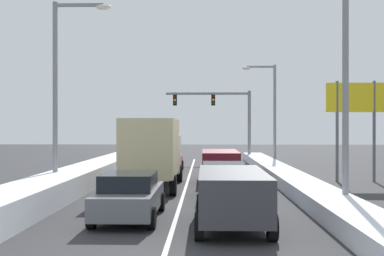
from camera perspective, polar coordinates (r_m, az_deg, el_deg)
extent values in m
plane|color=#333335|center=(22.53, -0.92, -7.51)|extent=(120.00, 120.00, 0.00)
cube|color=silver|center=(25.96, -0.59, -6.48)|extent=(0.14, 38.08, 0.01)
cube|color=white|center=(26.27, 11.10, -5.73)|extent=(1.63, 38.08, 0.63)
cube|color=white|center=(26.63, -12.11, -5.31)|extent=(2.01, 38.08, 0.94)
cube|color=#38383D|center=(14.59, 4.73, -7.55)|extent=(1.95, 4.90, 1.25)
cube|color=black|center=(12.17, 5.38, -7.77)|extent=(1.56, 0.06, 0.55)
cube|color=red|center=(12.21, 1.67, -9.53)|extent=(0.20, 0.08, 0.28)
cube|color=red|center=(12.32, 9.05, -9.45)|extent=(0.20, 0.08, 0.28)
cylinder|color=black|center=(16.35, 1.01, -9.10)|extent=(0.25, 0.74, 0.74)
cylinder|color=black|center=(16.45, 7.76, -9.05)|extent=(0.25, 0.74, 0.74)
cylinder|color=black|center=(13.01, 0.88, -11.51)|extent=(0.25, 0.74, 0.74)
cylinder|color=black|center=(13.13, 9.41, -11.40)|extent=(0.25, 0.74, 0.74)
cube|color=navy|center=(20.41, 3.63, -6.52)|extent=(1.82, 4.50, 0.70)
cube|color=black|center=(20.20, 3.65, -4.87)|extent=(1.64, 2.20, 0.55)
cube|color=red|center=(18.20, 1.70, -6.95)|extent=(0.24, 0.08, 0.14)
cube|color=red|center=(18.25, 6.07, -6.93)|extent=(0.24, 0.08, 0.14)
cylinder|color=black|center=(21.97, 1.14, -6.83)|extent=(0.22, 0.66, 0.66)
cylinder|color=black|center=(22.03, 5.81, -6.82)|extent=(0.22, 0.66, 0.66)
cylinder|color=black|center=(18.90, 1.08, -7.97)|extent=(0.22, 0.66, 0.66)
cylinder|color=black|center=(18.97, 6.52, -7.94)|extent=(0.22, 0.66, 0.66)
cube|color=maroon|center=(26.86, 3.32, -4.03)|extent=(1.95, 4.90, 1.25)
cube|color=black|center=(24.43, 3.50, -3.80)|extent=(1.56, 0.06, 0.55)
cube|color=red|center=(24.46, 1.66, -4.68)|extent=(0.20, 0.08, 0.28)
cube|color=red|center=(24.51, 5.33, -4.67)|extent=(0.20, 0.08, 0.28)
cylinder|color=black|center=(28.59, 1.29, -5.14)|extent=(0.25, 0.74, 0.74)
cylinder|color=black|center=(28.65, 5.13, -5.13)|extent=(0.25, 0.74, 0.74)
cylinder|color=black|center=(25.21, 1.26, -5.85)|extent=(0.25, 0.74, 0.74)
cylinder|color=black|center=(25.27, 5.62, -5.83)|extent=(0.25, 0.74, 0.74)
cube|color=slate|center=(16.05, -7.33, -8.34)|extent=(1.82, 4.50, 0.70)
cube|color=black|center=(15.82, -7.41, -6.25)|extent=(1.64, 2.20, 0.55)
cube|color=red|center=(14.02, -11.56, -9.08)|extent=(0.24, 0.08, 0.14)
cube|color=red|center=(13.78, -5.87, -9.24)|extent=(0.24, 0.08, 0.14)
cylinder|color=black|center=(17.75, -9.42, -8.50)|extent=(0.22, 0.66, 0.66)
cylinder|color=black|center=(17.51, -3.63, -8.62)|extent=(0.22, 0.66, 0.66)
cylinder|color=black|center=(14.76, -11.74, -10.27)|extent=(0.22, 0.66, 0.66)
cylinder|color=black|center=(14.46, -4.74, -10.48)|extent=(0.22, 0.66, 0.66)
cube|color=silver|center=(26.28, -3.95, -3.00)|extent=(2.35, 2.20, 2.00)
cube|color=#D1C18C|center=(22.68, -4.82, -2.23)|extent=(2.35, 5.00, 2.60)
cylinder|color=black|center=(26.79, -6.30, -5.30)|extent=(0.28, 0.92, 0.92)
cylinder|color=black|center=(26.58, -1.47, -5.34)|extent=(0.28, 0.92, 0.92)
cylinder|color=black|center=(21.48, -8.26, -6.65)|extent=(0.28, 0.92, 0.92)
cylinder|color=black|center=(21.22, -2.22, -6.73)|extent=(0.28, 0.92, 0.92)
cube|color=maroon|center=(32.41, -2.91, -4.05)|extent=(1.82, 4.50, 0.70)
cube|color=black|center=(32.22, -2.93, -3.00)|extent=(1.64, 2.20, 0.55)
cube|color=red|center=(30.28, -4.54, -4.12)|extent=(0.24, 0.08, 0.14)
cube|color=red|center=(30.16, -1.92, -4.14)|extent=(0.24, 0.08, 0.14)
cylinder|color=black|center=(34.05, -4.20, -4.36)|extent=(0.22, 0.66, 0.66)
cylinder|color=black|center=(33.92, -1.20, -4.38)|extent=(0.22, 0.66, 0.66)
cylinder|color=black|center=(30.98, -4.78, -4.80)|extent=(0.22, 0.66, 0.66)
cylinder|color=black|center=(30.83, -1.47, -4.83)|extent=(0.22, 0.66, 0.66)
cylinder|color=slate|center=(43.26, 6.75, 0.27)|extent=(0.28, 0.28, 6.20)
cube|color=slate|center=(43.18, 1.84, 4.05)|extent=(7.40, 0.20, 0.20)
cube|color=black|center=(43.15, 2.51, 3.29)|extent=(0.34, 0.34, 0.95)
sphere|color=#4C0A0A|center=(42.98, 2.51, 3.69)|extent=(0.22, 0.22, 0.22)
sphere|color=#F2AD14|center=(42.97, 2.51, 3.31)|extent=(0.22, 0.22, 0.22)
sphere|color=#0C3819|center=(42.95, 2.51, 2.93)|extent=(0.22, 0.22, 0.22)
cube|color=black|center=(43.23, -2.01, 3.29)|extent=(0.34, 0.34, 0.95)
sphere|color=#4C0A0A|center=(43.06, -2.03, 3.68)|extent=(0.22, 0.22, 0.22)
sphere|color=#F2AD14|center=(43.04, -2.03, 3.30)|extent=(0.22, 0.22, 0.22)
sphere|color=#0C3819|center=(43.02, -2.03, 2.92)|extent=(0.22, 0.22, 0.22)
cylinder|color=gray|center=(17.86, 17.57, 4.29)|extent=(0.22, 0.22, 8.58)
cylinder|color=gray|center=(38.29, 9.69, 1.50)|extent=(0.22, 0.22, 7.83)
cube|color=gray|center=(38.42, 8.06, 7.13)|extent=(2.20, 0.14, 0.14)
ellipsoid|color=#EAE5C6|center=(38.30, 6.41, 7.00)|extent=(0.70, 0.36, 0.24)
cylinder|color=gray|center=(22.90, -15.77, 3.48)|extent=(0.22, 0.22, 8.66)
cube|color=gray|center=(23.22, -13.11, 13.88)|extent=(2.20, 0.14, 0.14)
ellipsoid|color=#EAE5C6|center=(22.95, -10.37, 13.79)|extent=(0.70, 0.36, 0.24)
cylinder|color=#59595B|center=(27.60, 16.67, -0.38)|extent=(0.16, 0.16, 5.50)
cylinder|color=#59595B|center=(28.18, 20.60, -0.37)|extent=(0.16, 0.16, 5.50)
cube|color=yellow|center=(27.92, 18.66, 3.42)|extent=(3.20, 0.12, 1.60)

